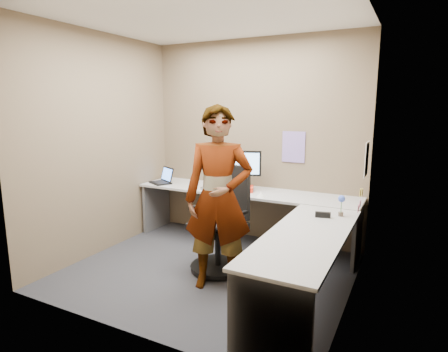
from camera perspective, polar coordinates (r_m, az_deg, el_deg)
The scene contains 21 objects.
ground at distance 4.33m, azimuth -2.45°, elevation -14.27°, with size 3.00×3.00×0.00m, color #2A2A2F.
wall_back at distance 5.12m, azimuth 4.68°, elevation 5.31°, with size 3.00×3.00×0.00m, color brown.
wall_right at distance 3.47m, azimuth 19.46°, elevation 2.20°, with size 2.70×2.70×0.00m, color brown.
wall_left at distance 4.87m, azimuth -18.15°, elevation 4.55°, with size 2.70×2.70×0.00m, color brown.
ceiling at distance 4.02m, azimuth -2.78°, elevation 23.23°, with size 3.00×3.00×0.00m, color white.
desk at distance 4.27m, azimuth 5.22°, elevation -6.22°, with size 2.98×2.58×0.73m.
paper_ream at distance 4.88m, azimuth 2.66°, elevation -1.95°, with size 0.31×0.22×0.06m, color red.
monitor at distance 4.83m, azimuth 2.78°, elevation 1.62°, with size 0.47×0.23×0.46m.
laptop at distance 5.44m, azimuth -9.23°, elevation -0.46°, with size 0.40×0.38×0.22m.
trackball_mouse at distance 4.94m, azimuth -2.81°, elevation -1.86°, with size 0.12×0.08×0.07m.
origami at distance 4.59m, azimuth 5.66°, elevation -2.80°, with size 0.10×0.10×0.06m, color white.
stapler at distance 3.86m, azimuth 14.83°, elevation -5.73°, with size 0.15×0.04×0.06m, color black.
flower at distance 3.93m, azimuth 17.46°, elevation -3.84°, with size 0.07×0.07×0.22m.
calendar_purple at distance 4.93m, azimuth 10.55°, elevation 4.38°, with size 0.30×0.01×0.40m, color #846BB7.
calendar_white at distance 4.37m, azimuth 20.91°, elevation 2.41°, with size 0.01×0.28×0.38m, color white.
sticky_note_a at distance 4.08m, azimuth 20.06°, elevation -2.37°, with size 0.01×0.07×0.07m, color #F2E059.
sticky_note_b at distance 4.15m, azimuth 20.04°, elevation -3.98°, with size 0.01×0.07×0.07m, color pink.
sticky_note_c at distance 4.04m, azimuth 19.80°, elevation -4.65°, with size 0.01×0.07×0.07m, color pink.
sticky_note_d at distance 4.23m, azimuth 20.30°, elevation -2.35°, with size 0.01×0.07×0.07m, color #F2E059.
office_chair at distance 4.22m, azimuth -0.29°, elevation -8.01°, with size 0.66×0.64×1.15m.
person at distance 3.70m, azimuth -0.85°, elevation -3.48°, with size 0.67×0.44×1.84m, color #999399.
Camera 1 is at (1.95, -3.40, 1.82)m, focal length 30.00 mm.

